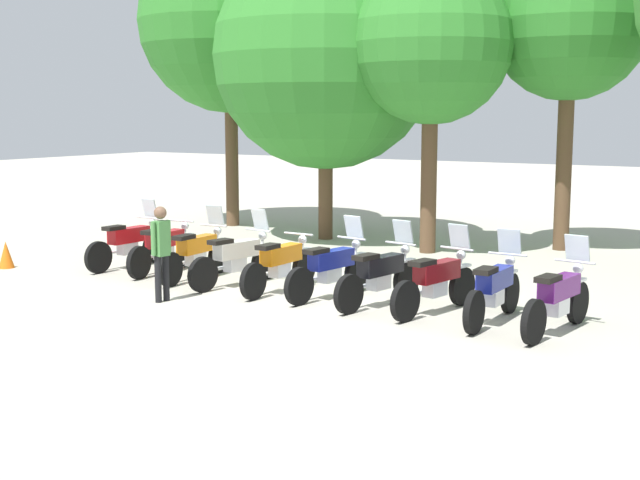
# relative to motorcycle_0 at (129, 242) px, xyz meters

# --- Properties ---
(ground_plane) EXTENTS (80.00, 80.00, 0.00)m
(ground_plane) POSITION_rel_motorcycle_0_xyz_m (4.51, -0.40, -0.52)
(ground_plane) COLOR #ADA899
(motorcycle_0) EXTENTS (0.62, 2.19, 1.37)m
(motorcycle_0) POSITION_rel_motorcycle_0_xyz_m (0.00, 0.00, 0.00)
(motorcycle_0) COLOR black
(motorcycle_0) RESTS_ON ground_plane
(motorcycle_1) EXTENTS (0.62, 2.19, 0.99)m
(motorcycle_1) POSITION_rel_motorcycle_0_xyz_m (1.00, -0.05, -0.01)
(motorcycle_1) COLOR black
(motorcycle_1) RESTS_ON ground_plane
(motorcycle_2) EXTENTS (0.62, 2.19, 1.37)m
(motorcycle_2) POSITION_rel_motorcycle_0_xyz_m (2.00, -0.28, 0.00)
(motorcycle_2) COLOR black
(motorcycle_2) RESTS_ON ground_plane
(motorcycle_3) EXTENTS (0.72, 2.17, 1.37)m
(motorcycle_3) POSITION_rel_motorcycle_0_xyz_m (3.01, -0.38, 0.00)
(motorcycle_3) COLOR black
(motorcycle_3) RESTS_ON ground_plane
(motorcycle_4) EXTENTS (0.62, 2.19, 0.99)m
(motorcycle_4) POSITION_rel_motorcycle_0_xyz_m (4.01, -0.42, -0.01)
(motorcycle_4) COLOR black
(motorcycle_4) RESTS_ON ground_plane
(motorcycle_5) EXTENTS (0.71, 2.17, 1.37)m
(motorcycle_5) POSITION_rel_motorcycle_0_xyz_m (5.02, -0.38, 0.00)
(motorcycle_5) COLOR black
(motorcycle_5) RESTS_ON ground_plane
(motorcycle_6) EXTENTS (0.73, 2.17, 1.37)m
(motorcycle_6) POSITION_rel_motorcycle_0_xyz_m (6.02, -0.49, 0.00)
(motorcycle_6) COLOR black
(motorcycle_6) RESTS_ON ground_plane
(motorcycle_7) EXTENTS (0.75, 2.17, 1.37)m
(motorcycle_7) POSITION_rel_motorcycle_0_xyz_m (7.03, -0.51, 0.00)
(motorcycle_7) COLOR black
(motorcycle_7) RESTS_ON ground_plane
(motorcycle_8) EXTENTS (0.62, 2.19, 1.37)m
(motorcycle_8) POSITION_rel_motorcycle_0_xyz_m (8.02, -0.64, 0.00)
(motorcycle_8) COLOR black
(motorcycle_8) RESTS_ON ground_plane
(motorcycle_9) EXTENTS (0.67, 2.18, 1.37)m
(motorcycle_9) POSITION_rel_motorcycle_0_xyz_m (9.03, -0.77, 0.00)
(motorcycle_9) COLOR black
(motorcycle_9) RESTS_ON ground_plane
(person_0) EXTENTS (0.24, 0.41, 1.61)m
(person_0) POSITION_rel_motorcycle_0_xyz_m (2.75, -2.12, 0.42)
(person_0) COLOR black
(person_0) RESTS_ON ground_plane
(tree_0) EXTENTS (4.98, 4.98, 8.10)m
(tree_0) POSITION_rel_motorcycle_0_xyz_m (-2.14, 6.41, 5.08)
(tree_0) COLOR brown
(tree_0) RESTS_ON ground_plane
(tree_1) EXTENTS (5.54, 5.54, 7.29)m
(tree_1) POSITION_rel_motorcycle_0_xyz_m (1.43, 5.51, 4.00)
(tree_1) COLOR brown
(tree_1) RESTS_ON ground_plane
(tree_2) EXTENTS (3.57, 3.57, 6.44)m
(tree_2) POSITION_rel_motorcycle_0_xyz_m (4.49, 4.89, 4.11)
(tree_2) COLOR brown
(tree_2) RESTS_ON ground_plane
(tree_3) EXTENTS (3.56, 3.56, 6.96)m
(tree_3) POSITION_rel_motorcycle_0_xyz_m (6.98, 6.84, 4.63)
(tree_3) COLOR brown
(tree_3) RESTS_ON ground_plane
(traffic_cone) EXTENTS (0.32, 0.32, 0.55)m
(traffic_cone) POSITION_rel_motorcycle_0_xyz_m (-2.10, -1.35, -0.24)
(traffic_cone) COLOR orange
(traffic_cone) RESTS_ON ground_plane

